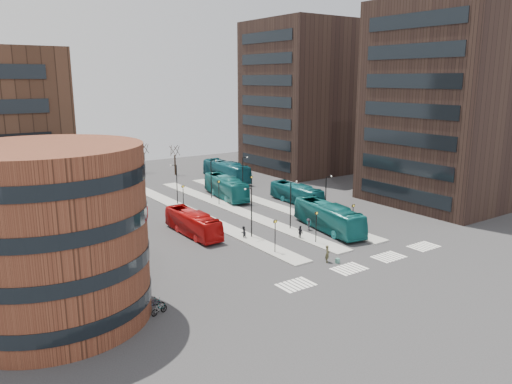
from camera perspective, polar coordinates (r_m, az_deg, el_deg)
ground at (r=50.28m, az=14.71°, el=-9.61°), size 160.00×160.00×0.00m
island_left at (r=70.17m, az=-6.49°, el=-2.75°), size 2.50×45.00×0.15m
island_mid at (r=73.11m, az=-2.36°, el=-2.04°), size 2.50×45.00×0.15m
island_right at (r=76.40m, az=1.43°, el=-1.37°), size 2.50×45.00×0.15m
suitcase at (r=53.25m, az=9.30°, el=-7.76°), size 0.45×0.38×0.51m
red_bus at (r=61.84m, az=-7.22°, el=-3.55°), size 2.51×10.72×2.99m
teal_bus_a at (r=63.75m, az=8.28°, el=-2.86°), size 4.96×12.76×3.47m
teal_bus_b at (r=80.51m, az=-3.45°, el=0.56°), size 4.97×12.81×3.48m
teal_bus_c at (r=77.20m, az=4.65°, el=-0.19°), size 2.74×10.72×2.97m
teal_bus_d at (r=93.84m, az=-3.41°, el=2.39°), size 3.54×13.32×3.68m
traveller at (r=53.07m, az=8.16°, el=-7.01°), size 0.81×0.79×1.87m
commuter_a at (r=60.16m, az=-1.46°, el=-4.63°), size 0.90×0.79×1.56m
commuter_b at (r=60.22m, az=5.08°, el=-4.62°), size 0.42×0.97×1.64m
commuter_c at (r=63.82m, az=6.01°, el=-3.68°), size 1.01×1.13×1.52m
bicycle_near at (r=43.45m, az=-11.62°, el=-12.42°), size 1.99×1.33×0.99m
bicycle_mid at (r=42.54m, az=-11.01°, el=-12.97°), size 1.69×0.88×0.98m
bicycle_far at (r=44.02m, az=-11.95°, el=-12.22°), size 1.55×0.61×0.80m
crosswalk_stripes at (r=53.94m, az=12.67°, el=-7.92°), size 22.35×2.40×0.01m
round_building at (r=42.04m, az=-22.56°, el=-4.55°), size 15.16×15.16×14.00m
tower_near at (r=81.96m, az=21.45°, el=9.29°), size 20.12×20.00×30.00m
tower_far at (r=104.73m, az=5.60°, el=10.69°), size 20.12×20.00×30.00m
sign_poles at (r=66.69m, az=0.59°, el=-1.42°), size 12.45×22.12×3.65m
lamp_posts at (r=70.99m, az=-1.08°, el=0.43°), size 14.04×20.24×6.12m
bare_trees at (r=101.29m, az=-12.11°, el=3.41°), size 10.97×8.14×5.90m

